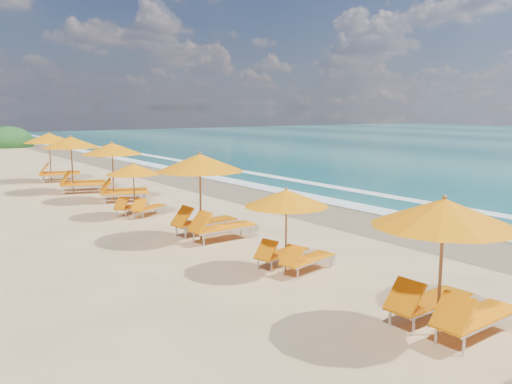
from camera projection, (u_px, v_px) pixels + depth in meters
ground at (256, 228)px, 17.77m from camera, size 160.00×160.00×0.00m
wet_sand at (343, 214)px, 20.06m from camera, size 4.00×160.00×0.01m
surf_foam at (392, 206)px, 21.59m from camera, size 4.00×160.00×0.01m
station_2 at (448, 256)px, 9.29m from camera, size 2.73×2.53×2.49m
station_3 at (290, 224)px, 12.94m from camera, size 2.52×2.42×2.07m
station_4 at (206, 190)px, 16.06m from camera, size 2.93×2.72×2.66m
station_5 at (137, 186)px, 19.55m from camera, size 2.68×2.68×2.00m
station_6 at (118, 167)px, 22.78m from camera, size 3.25×3.18×2.55m
station_7 at (76, 160)px, 25.16m from camera, size 3.37×3.27×2.68m
station_8 at (54, 153)px, 28.95m from camera, size 3.36×3.27×2.68m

